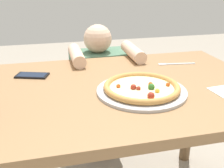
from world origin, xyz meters
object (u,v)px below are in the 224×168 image
(fork, at_px, (175,64))
(diner_seated, at_px, (99,97))
(cell_phone, at_px, (32,75))
(pizza_near, at_px, (142,88))

(fork, relative_size, diner_seated, 0.22)
(fork, distance_m, cell_phone, 0.74)
(pizza_near, xyz_separation_m, fork, (0.30, 0.31, -0.02))
(pizza_near, bearing_deg, fork, 46.28)
(fork, distance_m, diner_seated, 0.62)
(pizza_near, distance_m, fork, 0.43)
(cell_phone, bearing_deg, diner_seated, 45.44)
(pizza_near, distance_m, diner_seated, 0.79)
(pizza_near, xyz_separation_m, cell_phone, (-0.44, 0.30, -0.01))
(fork, bearing_deg, diner_seated, 131.19)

